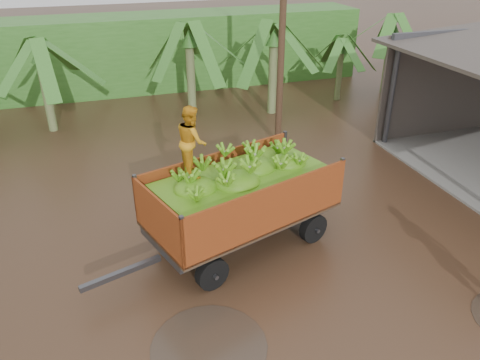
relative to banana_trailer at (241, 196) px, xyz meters
name	(u,v)px	position (x,y,z in m)	size (l,w,h in m)	color
ground	(329,256)	(1.94, -1.18, -1.43)	(100.00, 100.00, 0.00)	black
hedge_north	(150,52)	(-0.06, 14.82, 0.37)	(22.00, 3.00, 3.60)	#2D661E
banana_trailer	(241,196)	(0.00, 0.00, 0.00)	(6.59, 3.61, 3.82)	#B54919
utility_pole	(282,35)	(3.39, 5.85, 2.60)	(1.20, 0.24, 7.95)	#47301E
banana_plants	(108,121)	(-2.77, 5.09, 0.43)	(24.37, 20.71, 4.05)	#2D661E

